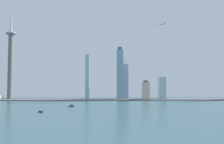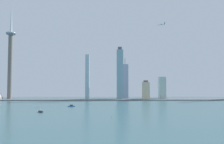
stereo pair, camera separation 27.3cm
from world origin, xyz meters
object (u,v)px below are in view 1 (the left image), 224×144
at_px(skyscraper_0, 120,74).
at_px(channel_buoy_0, 112,117).
at_px(airplane, 161,25).
at_px(skyscraper_2, 146,92).
at_px(boat_1, 41,111).
at_px(skyscraper_6, 162,88).
at_px(skyscraper_3, 125,82).
at_px(observation_tower, 10,55).
at_px(channel_buoy_1, 95,105).
at_px(skyscraper_1, 146,91).
at_px(skyscraper_5, 87,77).
at_px(boat_0, 71,106).

xyz_separation_m(skyscraper_0, channel_buoy_0, (-37.34, -445.04, -86.87)).
distance_m(channel_buoy_0, airplane, 455.77).
relative_size(skyscraper_0, airplane, 7.73).
distance_m(skyscraper_2, channel_buoy_0, 484.60).
bearing_deg(boat_1, skyscraper_6, 112.29).
height_order(skyscraper_2, channel_buoy_0, skyscraper_2).
bearing_deg(boat_1, skyscraper_3, 127.27).
bearing_deg(observation_tower, skyscraper_3, 6.43).
height_order(skyscraper_6, channel_buoy_1, skyscraper_6).
distance_m(skyscraper_0, skyscraper_1, 104.52).
bearing_deg(skyscraper_0, airplane, -36.07).
relative_size(channel_buoy_1, airplane, 0.08).
height_order(skyscraper_1, skyscraper_6, skyscraper_6).
relative_size(skyscraper_2, channel_buoy_0, 38.72).
bearing_deg(observation_tower, skyscraper_0, -2.14).
bearing_deg(skyscraper_5, skyscraper_2, 8.45).
bearing_deg(observation_tower, channel_buoy_1, -38.20).
relative_size(skyscraper_0, boat_1, 12.38).
xyz_separation_m(skyscraper_2, boat_1, (-259.33, -395.42, -26.05)).
xyz_separation_m(skyscraper_3, channel_buoy_1, (-95.38, -286.52, -62.47)).
relative_size(skyscraper_6, channel_buoy_1, 41.33).
bearing_deg(channel_buoy_0, skyscraper_3, 83.27).
height_order(skyscraper_1, boat_1, skyscraper_1).
xyz_separation_m(skyscraper_5, boat_0, (-16.34, -247.65, -74.73)).
height_order(observation_tower, skyscraper_3, observation_tower).
bearing_deg(boat_0, channel_buoy_1, -157.54).
distance_m(boat_1, channel_buoy_1, 173.99).
height_order(channel_buoy_0, airplane, airplane).
distance_m(skyscraper_5, boat_1, 376.52).
bearing_deg(channel_buoy_0, skyscraper_5, 99.54).
bearing_deg(skyscraper_2, boat_1, -123.26).
height_order(skyscraper_5, channel_buoy_0, skyscraper_5).
height_order(skyscraper_0, boat_1, skyscraper_0).
xyz_separation_m(skyscraper_0, channel_buoy_1, (-73.17, -227.05, -86.87)).
height_order(skyscraper_6, boat_1, skyscraper_6).
distance_m(skyscraper_1, skyscraper_3, 108.22).
xyz_separation_m(skyscraper_3, skyscraper_6, (128.90, -34.03, -23.70)).
relative_size(skyscraper_3, boat_0, 8.87).
xyz_separation_m(skyscraper_6, boat_1, (-316.03, -400.31, -38.09)).
distance_m(channel_buoy_1, airplane, 336.80).
height_order(skyscraper_1, skyscraper_3, skyscraper_3).
distance_m(skyscraper_5, airplane, 295.48).
bearing_deg(airplane, skyscraper_0, -11.58).
relative_size(skyscraper_6, airplane, 3.37).
bearing_deg(channel_buoy_1, skyscraper_2, 55.91).
bearing_deg(airplane, skyscraper_6, -78.70).
relative_size(observation_tower, channel_buoy_1, 184.17).
xyz_separation_m(observation_tower, skyscraper_0, (379.71, -14.20, -66.08)).
distance_m(skyscraper_3, airplane, 251.04).
relative_size(skyscraper_1, skyscraper_2, 1.12).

